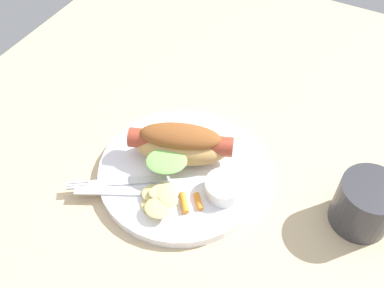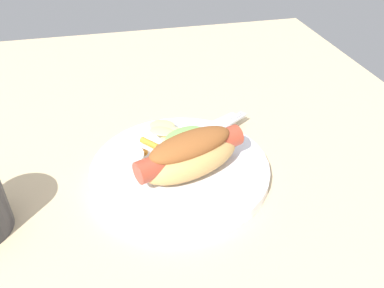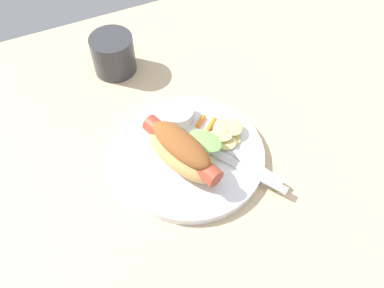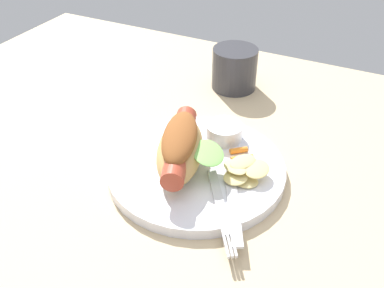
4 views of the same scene
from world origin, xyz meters
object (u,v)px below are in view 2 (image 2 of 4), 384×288
at_px(hot_dog, 188,154).
at_px(knife, 199,132).
at_px(sauce_ramekin, 124,162).
at_px(carrot_garnish, 146,146).
at_px(plate, 180,169).
at_px(chips_pile, 169,132).
at_px(fork, 213,133).

xyz_separation_m(hot_dog, knife, (0.09, -0.04, -0.03)).
relative_size(sauce_ramekin, carrot_garnish, 1.31).
bearing_deg(carrot_garnish, plate, -140.59).
height_order(hot_dog, carrot_garnish, hot_dog).
height_order(knife, chips_pile, chips_pile).
relative_size(plate, fork, 1.88).
relative_size(chips_pile, carrot_garnish, 1.66).
height_order(hot_dog, sauce_ramekin, hot_dog).
height_order(plate, fork, fork).
bearing_deg(chips_pile, knife, -85.30).
height_order(plate, sauce_ramekin, sauce_ramekin).
bearing_deg(chips_pile, carrot_garnish, 116.01).
relative_size(plate, carrot_garnish, 5.97).
distance_m(sauce_ramekin, fork, 0.15).
distance_m(plate, sauce_ramekin, 0.08).
height_order(plate, hot_dog, hot_dog).
bearing_deg(sauce_ramekin, chips_pile, -50.86).
bearing_deg(sauce_ramekin, hot_dog, -109.24).
relative_size(hot_dog, carrot_garnish, 3.74).
bearing_deg(sauce_ramekin, plate, -97.54).
bearing_deg(knife, chips_pile, 158.39).
bearing_deg(plate, sauce_ramekin, 82.46).
height_order(sauce_ramekin, fork, sauce_ramekin).
distance_m(hot_dog, carrot_garnish, 0.09).
distance_m(plate, knife, 0.09).
distance_m(fork, chips_pile, 0.07).
distance_m(fork, knife, 0.02).
bearing_deg(hot_dog, plate, 90.91).
bearing_deg(plate, chips_pile, 2.32).
distance_m(hot_dog, sauce_ramekin, 0.09).
bearing_deg(knife, carrot_garnish, 168.44).
height_order(plate, knife, knife).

